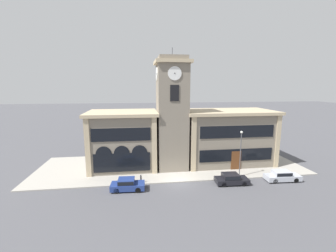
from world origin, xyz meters
TOP-DOWN VIEW (x-y plane):
  - ground_plane at (0.00, 0.00)m, footprint 300.00×300.00m
  - sidewalk_kerb at (0.00, 6.47)m, footprint 40.46×12.93m
  - clock_tower at (-0.00, 5.53)m, footprint 5.07×5.07m
  - town_hall_left_wing at (-7.36, 7.10)m, footprint 10.46×8.28m
  - town_hall_right_wing at (9.36, 7.11)m, footprint 14.45×8.28m
  - parked_car_near at (-6.51, -1.21)m, footprint 4.15×2.03m
  - parked_car_mid at (6.71, -1.21)m, footprint 4.28×2.07m
  - parked_car_far at (13.82, -1.21)m, footprint 4.63×1.92m
  - street_lamp at (8.66, 0.60)m, footprint 0.36×0.36m
  - bollard at (-4.84, 0.39)m, footprint 0.18×0.18m

SIDE VIEW (x-z plane):
  - ground_plane at x=0.00m, z-range 0.00..0.00m
  - sidewalk_kerb at x=0.00m, z-range 0.00..0.15m
  - bollard at x=-4.84m, z-range 0.14..1.20m
  - parked_car_mid at x=6.71m, z-range 0.03..1.39m
  - parked_car_far at x=13.82m, z-range 0.03..1.43m
  - parked_car_near at x=-6.51m, z-range 0.03..1.48m
  - street_lamp at x=8.66m, z-range 1.09..7.52m
  - town_hall_right_wing at x=9.36m, z-range 0.03..8.70m
  - town_hall_left_wing at x=-7.36m, z-range 0.03..8.76m
  - clock_tower at x=0.00m, z-range -0.56..17.31m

